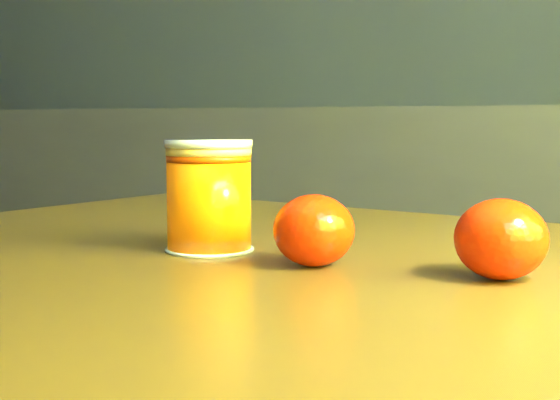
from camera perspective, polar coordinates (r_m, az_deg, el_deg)
The scene contains 4 objects.
kitchen_counter at distance 2.21m, azimuth -2.58°, elevation -5.09°, with size 3.15×0.60×0.90m, color #434348.
juice_glass at distance 0.64m, azimuth -5.21°, elevation 0.27°, with size 0.07×0.07×0.09m.
orange_front at distance 0.57m, azimuth 2.49°, elevation -2.23°, with size 0.06×0.06×0.05m, color red.
orange_back at distance 0.54m, azimuth 15.85°, elevation -2.77°, with size 0.06×0.06×0.05m, color red.
Camera 1 is at (1.28, -0.31, 0.88)m, focal length 50.00 mm.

